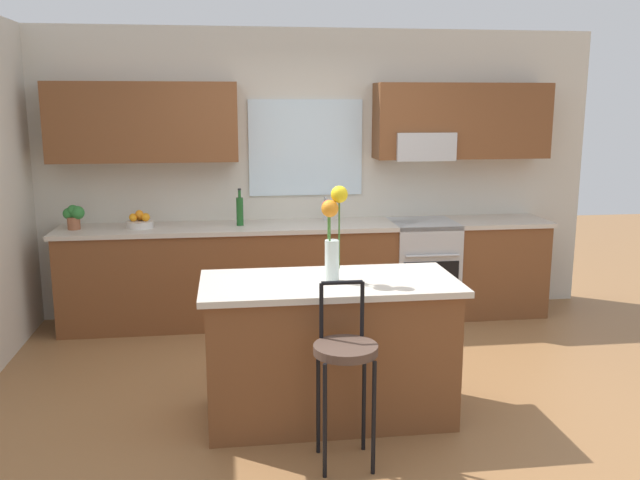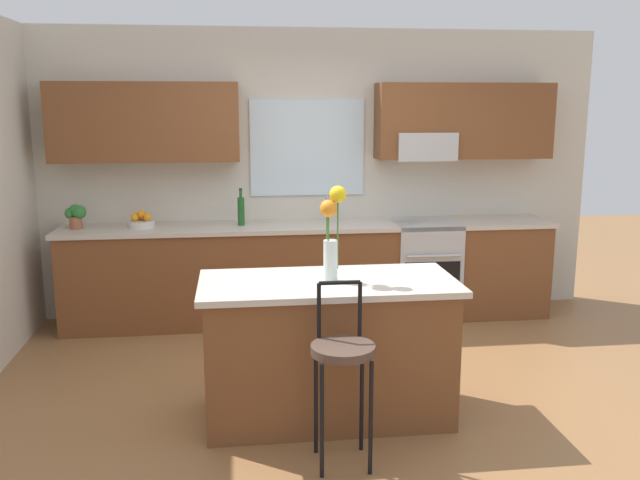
% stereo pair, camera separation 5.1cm
% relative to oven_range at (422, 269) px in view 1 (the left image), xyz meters
% --- Properties ---
extents(ground_plane, '(14.00, 14.00, 0.00)m').
position_rel_oven_range_xyz_m(ground_plane, '(-1.08, -1.68, -0.46)').
color(ground_plane, olive).
extents(back_wall_assembly, '(5.60, 0.50, 2.70)m').
position_rel_oven_range_xyz_m(back_wall_assembly, '(-1.06, 0.31, 1.05)').
color(back_wall_assembly, beige).
rests_on(back_wall_assembly, ground).
extents(counter_run, '(4.56, 0.64, 0.92)m').
position_rel_oven_range_xyz_m(counter_run, '(-1.08, 0.02, 0.01)').
color(counter_run, brown).
rests_on(counter_run, ground).
extents(sink_faucet, '(0.02, 0.13, 0.23)m').
position_rel_oven_range_xyz_m(sink_faucet, '(-0.91, 0.17, 0.60)').
color(sink_faucet, '#B7BABC').
rests_on(sink_faucet, counter_run).
extents(oven_range, '(0.60, 0.64, 0.92)m').
position_rel_oven_range_xyz_m(oven_range, '(0.00, 0.00, 0.00)').
color(oven_range, '#B7BABC').
rests_on(oven_range, ground).
extents(kitchen_island, '(1.63, 0.76, 0.92)m').
position_rel_oven_range_xyz_m(kitchen_island, '(-1.20, -2.01, 0.00)').
color(kitchen_island, brown).
rests_on(kitchen_island, ground).
extents(bar_stool_near, '(0.36, 0.36, 1.04)m').
position_rel_oven_range_xyz_m(bar_stool_near, '(-1.20, -2.60, 0.18)').
color(bar_stool_near, black).
rests_on(bar_stool_near, ground).
extents(flower_vase, '(0.17, 0.15, 0.60)m').
position_rel_oven_range_xyz_m(flower_vase, '(-1.18, -2.02, 0.81)').
color(flower_vase, silver).
rests_on(flower_vase, kitchen_island).
extents(fruit_bowl_oranges, '(0.24, 0.24, 0.16)m').
position_rel_oven_range_xyz_m(fruit_bowl_oranges, '(-2.61, 0.03, 0.51)').
color(fruit_bowl_oranges, silver).
rests_on(fruit_bowl_oranges, counter_run).
extents(bottle_olive_oil, '(0.06, 0.06, 0.34)m').
position_rel_oven_range_xyz_m(bottle_olive_oil, '(-1.72, 0.02, 0.60)').
color(bottle_olive_oil, '#1E5923').
rests_on(bottle_olive_oil, counter_run).
extents(potted_plant_small, '(0.19, 0.13, 0.22)m').
position_rel_oven_range_xyz_m(potted_plant_small, '(-3.17, 0.02, 0.59)').
color(potted_plant_small, '#9E5B3D').
rests_on(potted_plant_small, counter_run).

